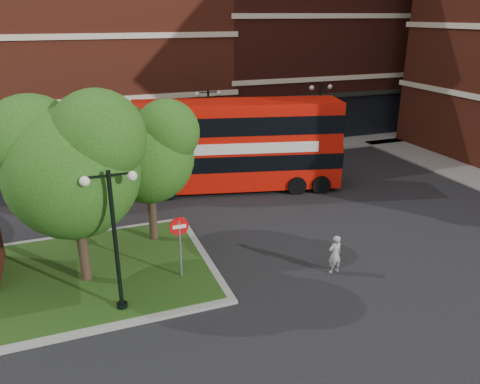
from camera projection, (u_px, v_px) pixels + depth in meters
name	position (u px, v px, depth m)	size (l,w,h in m)	color
ground	(273.00, 283.00, 17.48)	(120.00, 120.00, 0.00)	black
pavement_far	(173.00, 160.00, 31.89)	(44.00, 3.00, 0.12)	slate
terrace_far_left	(34.00, 50.00, 33.34)	(26.00, 12.00, 14.00)	maroon
terrace_far_right	(308.00, 31.00, 40.21)	(18.00, 12.00, 16.00)	#471911
traffic_island	(45.00, 281.00, 17.45)	(12.60, 7.60, 0.15)	gray
tree_island_west	(68.00, 159.00, 15.85)	(5.40, 4.71, 7.21)	#2D2116
tree_island_east	(145.00, 148.00, 19.22)	(4.46, 3.90, 6.29)	#2D2116
lamp_island	(115.00, 236.00, 14.84)	(1.72, 0.36, 5.00)	black
lamp_far_left	(209.00, 124.00, 29.81)	(1.72, 0.36, 5.00)	black
lamp_far_right	(319.00, 115.00, 32.44)	(1.72, 0.36, 5.00)	black
bus	(237.00, 140.00, 25.95)	(11.80, 5.27, 4.39)	red
woman	(335.00, 254.00, 17.93)	(0.57, 0.38, 1.57)	gray
car_silver	(186.00, 160.00, 30.07)	(1.51, 3.75, 1.28)	silver
car_white	(237.00, 154.00, 31.20)	(1.41, 4.06, 1.34)	silver
no_entry_sign	(180.00, 236.00, 17.11)	(0.70, 0.09, 2.54)	slate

